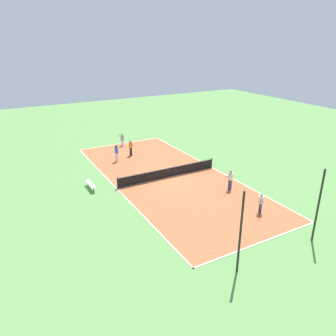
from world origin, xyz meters
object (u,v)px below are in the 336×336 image
at_px(bench, 90,184).
at_px(fence_post_back_left, 318,206).
at_px(tennis_net, 168,172).
at_px(player_far_white, 230,178).
at_px(tennis_ball_far_baseline, 211,253).
at_px(player_near_blue, 116,152).
at_px(player_baseline_gray, 122,139).
at_px(tennis_ball_left_sideline, 166,163).
at_px(player_center_orange, 131,147).
at_px(fence_post_back_right, 240,233).
at_px(player_near_white, 261,202).

relative_size(bench, fence_post_back_left, 0.40).
bearing_deg(tennis_net, player_far_white, 124.36).
relative_size(player_far_white, tennis_ball_far_baseline, 25.02).
bearing_deg(player_near_blue, player_baseline_gray, -70.71).
relative_size(tennis_ball_left_sideline, fence_post_back_left, 0.01).
height_order(tennis_net, tennis_ball_left_sideline, tennis_net).
height_order(bench, player_near_blue, player_near_blue).
height_order(player_baseline_gray, player_center_orange, player_center_orange).
bearing_deg(player_far_white, tennis_net, -76.39).
bearing_deg(player_near_blue, bench, 97.58).
height_order(tennis_net, fence_post_back_left, fence_post_back_left).
bearing_deg(player_far_white, fence_post_back_right, 32.34).
height_order(tennis_net, player_near_white, player_near_white).
relative_size(player_far_white, tennis_ball_left_sideline, 25.02).
height_order(tennis_ball_far_baseline, fence_post_back_left, fence_post_back_left).
bearing_deg(player_near_blue, fence_post_back_right, 135.83).
relative_size(player_baseline_gray, player_center_orange, 0.81).
distance_m(bench, player_near_white, 13.36).
xyz_separation_m(player_near_white, tennis_ball_far_baseline, (5.76, 2.14, -0.81)).
relative_size(tennis_net, player_center_orange, 5.62).
bearing_deg(tennis_ball_left_sideline, player_near_white, 94.72).
xyz_separation_m(tennis_net, player_near_white, (-2.56, 8.64, 0.36)).
bearing_deg(player_near_blue, fence_post_back_left, 153.27).
relative_size(bench, player_far_white, 1.10).
distance_m(player_near_white, tennis_ball_far_baseline, 6.20).
bearing_deg(tennis_ball_far_baseline, tennis_net, -106.52).
distance_m(bench, tennis_ball_left_sideline, 8.50).
height_order(bench, tennis_ball_far_baseline, bench).
bearing_deg(player_near_blue, tennis_ball_far_baseline, 134.74).
relative_size(tennis_ball_left_sideline, fence_post_back_right, 0.01).
height_order(tennis_net, player_far_white, player_far_white).
xyz_separation_m(player_far_white, fence_post_back_right, (6.07, 8.09, 1.33)).
distance_m(tennis_net, player_near_white, 9.02).
relative_size(player_near_white, fence_post_back_right, 0.32).
distance_m(player_baseline_gray, player_center_orange, 3.59).
height_order(player_near_white, fence_post_back_left, fence_post_back_left).
bearing_deg(player_center_orange, bench, -41.95).
xyz_separation_m(player_far_white, tennis_ball_left_sideline, (1.56, -7.78, -0.94)).
relative_size(bench, player_baseline_gray, 1.37).
relative_size(tennis_net, player_near_blue, 5.51).
xyz_separation_m(player_near_white, fence_post_back_left, (-0.36, 4.05, 1.47)).
xyz_separation_m(player_near_blue, fence_post_back_right, (0.48, 18.76, 1.32)).
xyz_separation_m(tennis_net, player_center_orange, (0.56, -6.94, 0.48)).
distance_m(tennis_net, bench, 6.71).
bearing_deg(tennis_ball_left_sideline, tennis_ball_far_baseline, 71.08).
bearing_deg(tennis_ball_far_baseline, player_far_white, -135.76).
distance_m(player_far_white, tennis_ball_left_sideline, 7.99).
relative_size(player_near_white, player_near_blue, 0.87).
relative_size(player_near_white, tennis_ball_left_sideline, 21.94).
height_order(tennis_net, player_baseline_gray, player_baseline_gray).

